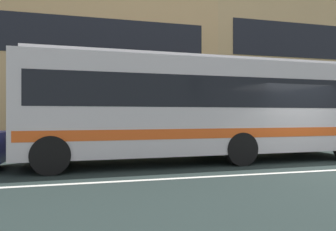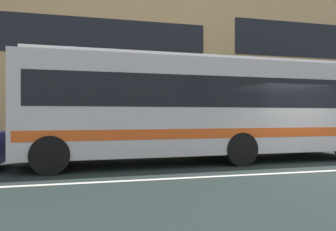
# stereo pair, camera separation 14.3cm
# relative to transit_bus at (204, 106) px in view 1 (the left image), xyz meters

# --- Properties ---
(ground_plane) EXTENTS (160.00, 160.00, 0.00)m
(ground_plane) POSITION_rel_transit_bus_xyz_m (2.78, -2.52, -1.83)
(ground_plane) COLOR #202B29
(lane_centre_line) EXTENTS (60.00, 0.16, 0.01)m
(lane_centre_line) POSITION_rel_transit_bus_xyz_m (2.78, -2.52, -1.82)
(lane_centre_line) COLOR silver
(lane_centre_line) RESTS_ON ground_plane
(apartment_block_right) EXTENTS (23.07, 10.60, 10.47)m
(apartment_block_right) POSITION_rel_transit_bus_xyz_m (14.93, 11.93, 3.41)
(apartment_block_right) COLOR tan
(apartment_block_right) RESTS_ON ground_plane
(transit_bus) EXTENTS (11.41, 2.93, 3.32)m
(transit_bus) POSITION_rel_transit_bus_xyz_m (0.00, 0.00, 0.00)
(transit_bus) COLOR silver
(transit_bus) RESTS_ON ground_plane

